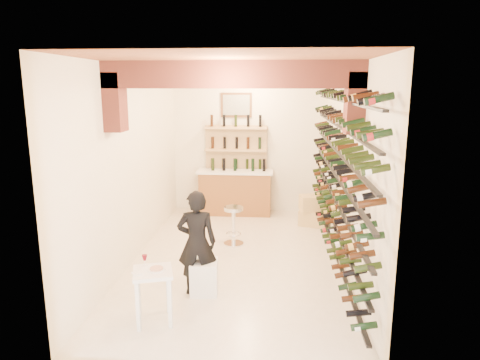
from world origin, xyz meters
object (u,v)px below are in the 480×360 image
(back_counter, at_px, (235,191))
(wine_rack, at_px, (334,170))
(person, at_px, (197,243))
(chrome_barstool, at_px, (234,223))
(white_stool, at_px, (204,277))
(crate_lower, at_px, (313,217))
(tasting_table, at_px, (153,280))

(back_counter, bearing_deg, wine_rack, -55.34)
(person, distance_m, chrome_barstool, 2.01)
(wine_rack, distance_m, white_stool, 2.65)
(wine_rack, distance_m, crate_lower, 2.38)
(tasting_table, height_order, crate_lower, tasting_table)
(person, bearing_deg, tasting_table, 56.84)
(wine_rack, relative_size, person, 3.82)
(wine_rack, height_order, tasting_table, wine_rack)
(crate_lower, bearing_deg, wine_rack, -86.12)
(back_counter, height_order, white_stool, back_counter)
(chrome_barstool, bearing_deg, white_stool, -96.69)
(person, relative_size, crate_lower, 2.72)
(wine_rack, xyz_separation_m, white_stool, (-1.91, -1.30, -1.31))
(wine_rack, height_order, crate_lower, wine_rack)
(wine_rack, distance_m, tasting_table, 3.35)
(person, relative_size, chrome_barstool, 2.08)
(white_stool, height_order, person, person)
(wine_rack, bearing_deg, person, -147.13)
(white_stool, bearing_deg, wine_rack, 34.19)
(white_stool, distance_m, chrome_barstool, 1.98)
(tasting_table, xyz_separation_m, chrome_barstool, (0.73, 2.76, -0.14))
(white_stool, distance_m, crate_lower, 3.69)
(back_counter, relative_size, tasting_table, 2.07)
(back_counter, xyz_separation_m, tasting_table, (-0.57, -4.75, 0.02))
(person, height_order, crate_lower, person)
(wine_rack, relative_size, chrome_barstool, 7.94)
(back_counter, height_order, chrome_barstool, back_counter)
(tasting_table, relative_size, chrome_barstool, 1.14)
(wine_rack, distance_m, person, 2.52)
(wine_rack, xyz_separation_m, person, (-2.00, -1.29, -0.80))
(wine_rack, relative_size, crate_lower, 10.39)
(white_stool, bearing_deg, tasting_table, -121.48)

